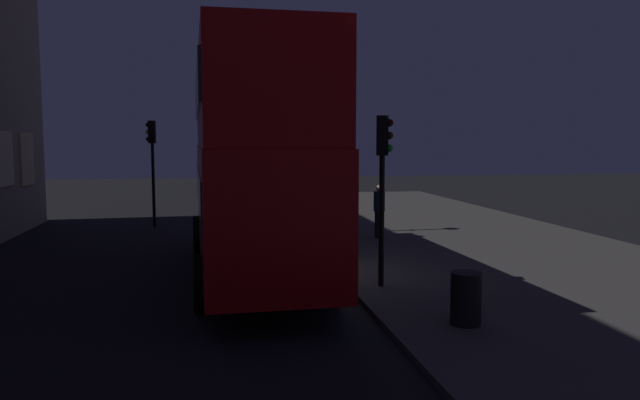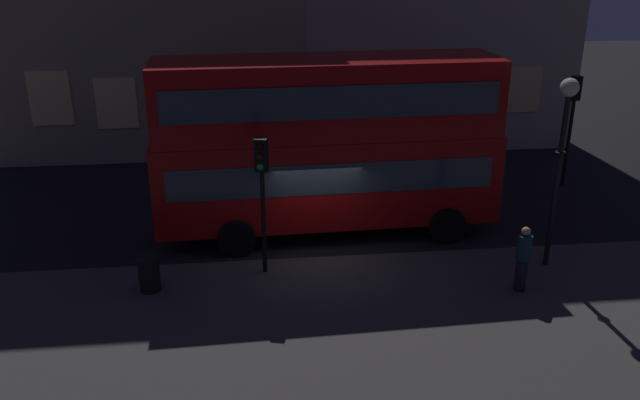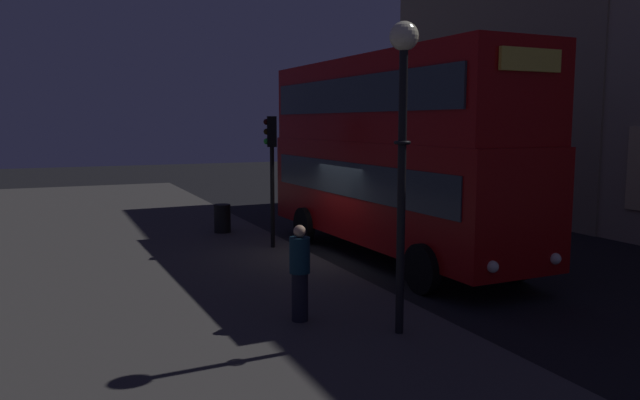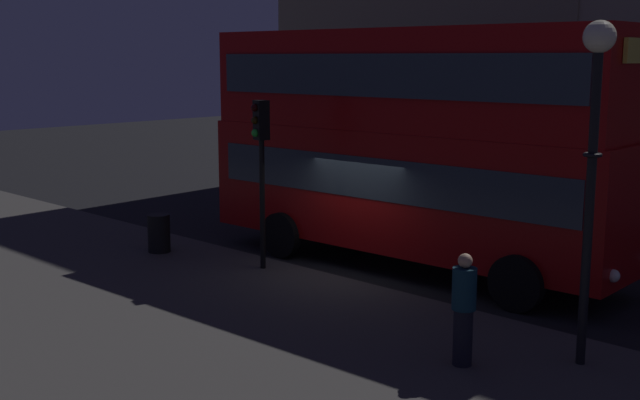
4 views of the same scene
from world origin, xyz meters
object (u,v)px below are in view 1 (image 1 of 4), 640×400
object	(u,v)px
traffic_light_near_kerb	(383,164)
pedestrian	(379,211)
litter_bin	(466,298)
double_decker_bus	(252,153)
street_lamp	(333,125)
traffic_light_far_side	(152,151)

from	to	relation	value
traffic_light_near_kerb	pedestrian	distance (m)	6.87
litter_bin	double_decker_bus	bearing A→B (deg)	34.22
traffic_light_near_kerb	litter_bin	distance (m)	3.74
double_decker_bus	street_lamp	size ratio (longest dim) A/B	2.00
traffic_light_near_kerb	street_lamp	bearing A→B (deg)	12.62
traffic_light_near_kerb	pedestrian	xyz separation A→B (m)	(6.41, -1.72, -1.78)
double_decker_bus	traffic_light_far_side	xyz separation A→B (m)	(9.15, 3.19, -0.09)
litter_bin	street_lamp	bearing A→B (deg)	1.40
traffic_light_near_kerb	traffic_light_far_side	distance (m)	12.60
double_decker_bus	litter_bin	bearing A→B (deg)	-147.60
double_decker_bus	traffic_light_near_kerb	size ratio (longest dim) A/B	2.77
street_lamp	double_decker_bus	bearing A→B (deg)	151.48
traffic_light_near_kerb	traffic_light_far_side	xyz separation A→B (m)	(11.15, 5.87, 0.11)
double_decker_bus	street_lamp	distance (m)	6.53
double_decker_bus	litter_bin	world-z (taller)	double_decker_bus
double_decker_bus	traffic_light_far_side	distance (m)	9.70
double_decker_bus	litter_bin	size ratio (longest dim) A/B	11.28
double_decker_bus	traffic_light_near_kerb	world-z (taller)	double_decker_bus
traffic_light_near_kerb	street_lamp	xyz separation A→B (m)	(7.69, -0.42, 1.02)
traffic_light_far_side	street_lamp	xyz separation A→B (m)	(-3.46, -6.29, 0.91)
double_decker_bus	pedestrian	distance (m)	6.54
traffic_light_far_side	street_lamp	distance (m)	7.24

